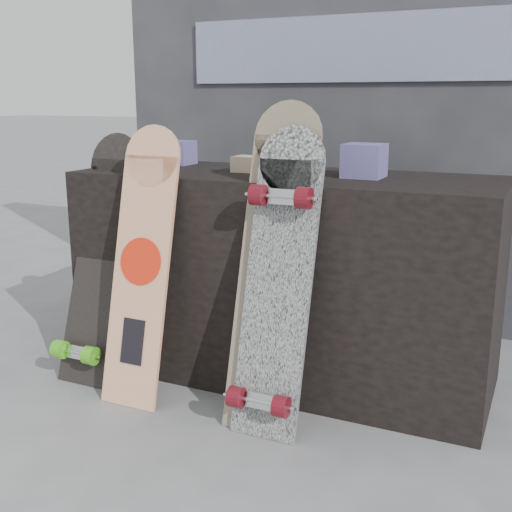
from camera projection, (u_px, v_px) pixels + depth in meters
The scene contains 10 objects.
ground at pixel (226, 425), 2.17m from camera, with size 60.00×60.00×0.00m, color slate.
vendor_table at pixel (284, 276), 2.52m from camera, with size 1.60×0.60×0.80m, color black.
booth at pixel (353, 93), 3.09m from camera, with size 2.40×0.22×2.20m.
merch_box_purple at pixel (172, 152), 2.77m from camera, with size 0.18×0.12×0.10m, color #4A3D7D.
merch_box_small at pixel (364, 161), 2.30m from camera, with size 0.14×0.14×0.12m, color #4A3D7D.
merch_box_flat at pixel (262, 165), 2.46m from camera, with size 0.22×0.10×0.06m, color #D1B78C.
longboard_geisha at pixel (142, 258), 2.30m from camera, with size 0.23×0.26×0.99m.
longboard_celtic at pixel (275, 255), 2.13m from camera, with size 0.24×0.31×1.08m.
longboard_cascadia at pixel (278, 277), 2.08m from camera, with size 0.23×0.33×1.00m.
skateboard_dark at pixel (99, 253), 2.50m from camera, with size 0.22×0.38×0.95m.
Camera 1 is at (0.93, -1.74, 1.08)m, focal length 45.00 mm.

